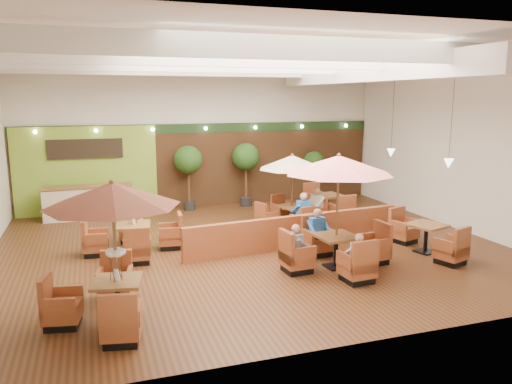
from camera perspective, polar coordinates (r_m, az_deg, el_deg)
name	(u,v)px	position (r m, az deg, el deg)	size (l,w,h in m)	color
room	(247,118)	(14.98, -1.06, 8.50)	(14.04, 14.00, 5.52)	#381E0F
service_counter	(89,202)	(18.54, -18.59, -1.11)	(3.00, 0.75, 1.18)	beige
booth_divider	(297,231)	(14.27, 4.73, -4.51)	(6.78, 0.18, 0.94)	brown
table_0	(110,221)	(9.70, -16.35, -3.23)	(2.66, 2.78, 2.74)	brown
table_1	(338,192)	(12.40, 9.34, 0.05)	(2.87, 2.87, 2.89)	brown
table_2	(292,177)	(16.37, 4.14, 1.77)	(2.49, 2.49, 2.43)	brown
table_3	(134,236)	(14.24, -13.79, -4.96)	(2.73, 2.73, 1.58)	brown
table_4	(426,239)	(14.57, 18.83, -5.08)	(1.15, 2.88, 1.02)	brown
table_5	(328,206)	(17.95, 8.19, -1.63)	(1.04, 2.85, 1.05)	brown
topiary_0	(188,162)	(18.85, -7.75, 3.37)	(1.05, 1.05, 2.45)	black
topiary_1	(246,159)	(19.38, -1.17, 3.76)	(1.07, 1.07, 2.48)	black
topiary_2	(314,164)	(20.47, 6.66, 3.17)	(0.89, 0.89, 2.06)	black
diner_0	(358,252)	(11.80, 11.55, -6.70)	(0.35, 0.28, 0.71)	silver
diner_1	(318,228)	(13.59, 7.11, -4.06)	(0.40, 0.33, 0.82)	#2A66B8
diner_2	(297,243)	(12.24, 4.73, -5.80)	(0.36, 0.40, 0.75)	slate
diner_3	(302,209)	(15.74, 5.32, -1.93)	(0.45, 0.39, 0.84)	#2A66B8
diner_4	(316,202)	(16.89, 6.87, -1.16)	(0.42, 0.43, 0.78)	silver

